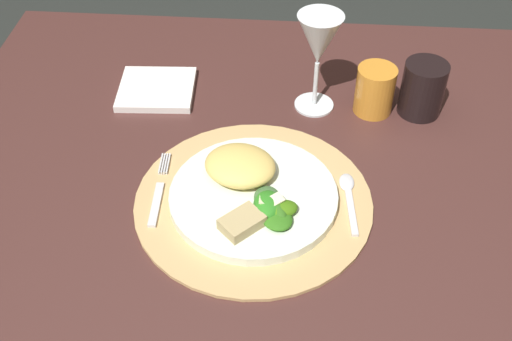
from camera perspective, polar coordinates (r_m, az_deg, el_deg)
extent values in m
cube|color=#442622|center=(0.98, 1.26, -1.81)|extent=(1.13, 1.00, 0.02)
cylinder|color=#412B1F|center=(1.63, -15.41, 0.52)|extent=(0.07, 0.07, 0.73)
cylinder|color=#402622|center=(1.61, 19.62, -1.30)|extent=(0.07, 0.07, 0.73)
cylinder|color=tan|center=(0.95, -0.23, -2.82)|extent=(0.36, 0.36, 0.01)
cylinder|color=silver|center=(0.94, -0.23, -2.36)|extent=(0.25, 0.25, 0.02)
ellipsoid|color=#E3BF62|center=(0.95, -1.46, 0.42)|extent=(0.13, 0.12, 0.04)
ellipsoid|color=#2C7E1F|center=(0.90, 0.96, -3.14)|extent=(0.04, 0.06, 0.02)
ellipsoid|color=#407312|center=(0.90, 2.30, -3.54)|extent=(0.06, 0.05, 0.02)
ellipsoid|color=#2D6018|center=(0.90, 1.84, -3.25)|extent=(0.05, 0.06, 0.02)
ellipsoid|color=#406537|center=(0.92, 0.84, -2.63)|extent=(0.05, 0.06, 0.01)
ellipsoid|color=#2F6B19|center=(0.89, 1.90, -4.38)|extent=(0.06, 0.07, 0.01)
cube|color=beige|center=(0.89, 1.74, -2.68)|extent=(0.03, 0.03, 0.01)
cube|color=beige|center=(0.90, 1.22, -2.83)|extent=(0.02, 0.02, 0.01)
cube|color=tan|center=(0.88, -1.29, -4.75)|extent=(0.07, 0.07, 0.02)
cube|color=silver|center=(0.95, -9.07, -3.06)|extent=(0.02, 0.09, 0.00)
cube|color=silver|center=(1.01, -8.65, 0.62)|extent=(0.00, 0.05, 0.00)
cube|color=silver|center=(1.01, -8.43, 0.61)|extent=(0.00, 0.05, 0.00)
cube|color=silver|center=(1.01, -8.20, 0.61)|extent=(0.00, 0.05, 0.00)
cube|color=silver|center=(1.01, -7.98, 0.60)|extent=(0.00, 0.05, 0.00)
cube|color=silver|center=(0.94, 8.67, -3.70)|extent=(0.02, 0.09, 0.00)
ellipsoid|color=silver|center=(0.98, 8.25, -1.06)|extent=(0.02, 0.04, 0.01)
cube|color=white|center=(1.17, -9.03, 7.32)|extent=(0.14, 0.13, 0.01)
cylinder|color=silver|center=(1.13, 5.29, 5.98)|extent=(0.07, 0.07, 0.00)
cylinder|color=silver|center=(1.10, 5.44, 7.85)|extent=(0.01, 0.01, 0.09)
cone|color=silver|center=(1.06, 5.76, 11.73)|extent=(0.08, 0.08, 0.09)
cylinder|color=orange|center=(1.11, 10.75, 7.20)|extent=(0.07, 0.07, 0.09)
cylinder|color=black|center=(1.12, 14.92, 7.20)|extent=(0.07, 0.07, 0.10)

